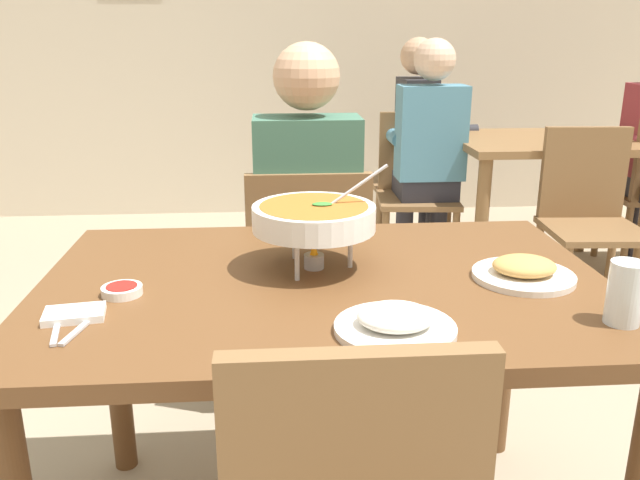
{
  "coord_description": "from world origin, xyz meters",
  "views": [
    {
      "loc": [
        -0.12,
        -1.44,
        1.34
      ],
      "look_at": [
        0.0,
        0.15,
        0.83
      ],
      "focal_mm": 36.68,
      "sensor_mm": 36.0,
      "label": 1
    }
  ],
  "objects_px": {
    "chair_bg_left": "(416,183)",
    "patron_bg_middle": "(421,132)",
    "rice_plate": "(395,323)",
    "dining_table_far": "(543,164)",
    "dining_table_main": "(325,321)",
    "diner_main": "(307,208)",
    "appetizer_plate": "(524,271)",
    "chair_diner_main": "(308,274)",
    "chair_bg_corner": "(588,210)",
    "curry_bowl": "(314,218)",
    "drink_glass": "(625,296)",
    "chair_bg_middle": "(418,169)",
    "sauce_dish": "(122,290)",
    "patron_bg_left": "(429,145)"
  },
  "relations": [
    {
      "from": "curry_bowl",
      "to": "drink_glass",
      "type": "xyz_separation_m",
      "value": [
        0.6,
        -0.37,
        -0.07
      ]
    },
    {
      "from": "dining_table_main",
      "to": "dining_table_far",
      "type": "distance_m",
      "value": 2.48
    },
    {
      "from": "chair_bg_middle",
      "to": "patron_bg_middle",
      "type": "distance_m",
      "value": 0.24
    },
    {
      "from": "chair_bg_left",
      "to": "patron_bg_middle",
      "type": "distance_m",
      "value": 0.47
    },
    {
      "from": "drink_glass",
      "to": "dining_table_far",
      "type": "bearing_deg",
      "value": 70.8
    },
    {
      "from": "dining_table_far",
      "to": "dining_table_main",
      "type": "bearing_deg",
      "value": -124.11
    },
    {
      "from": "curry_bowl",
      "to": "patron_bg_middle",
      "type": "height_order",
      "value": "patron_bg_middle"
    },
    {
      "from": "sauce_dish",
      "to": "chair_bg_middle",
      "type": "bearing_deg",
      "value": 64.4
    },
    {
      "from": "patron_bg_middle",
      "to": "diner_main",
      "type": "bearing_deg",
      "value": -114.43
    },
    {
      "from": "chair_diner_main",
      "to": "chair_bg_left",
      "type": "height_order",
      "value": "same"
    },
    {
      "from": "dining_table_main",
      "to": "diner_main",
      "type": "distance_m",
      "value": 0.78
    },
    {
      "from": "curry_bowl",
      "to": "dining_table_far",
      "type": "height_order",
      "value": "curry_bowl"
    },
    {
      "from": "curry_bowl",
      "to": "rice_plate",
      "type": "relative_size",
      "value": 1.39
    },
    {
      "from": "sauce_dish",
      "to": "dining_table_far",
      "type": "distance_m",
      "value": 2.82
    },
    {
      "from": "chair_bg_left",
      "to": "chair_bg_corner",
      "type": "distance_m",
      "value": 0.97
    },
    {
      "from": "diner_main",
      "to": "patron_bg_left",
      "type": "height_order",
      "value": "same"
    },
    {
      "from": "dining_table_main",
      "to": "chair_bg_corner",
      "type": "distance_m",
      "value": 2.08
    },
    {
      "from": "dining_table_far",
      "to": "chair_bg_corner",
      "type": "relative_size",
      "value": 1.11
    },
    {
      "from": "rice_plate",
      "to": "drink_glass",
      "type": "height_order",
      "value": "drink_glass"
    },
    {
      "from": "chair_diner_main",
      "to": "chair_bg_corner",
      "type": "distance_m",
      "value": 1.61
    },
    {
      "from": "chair_bg_left",
      "to": "sauce_dish",
      "type": "bearing_deg",
      "value": -117.44
    },
    {
      "from": "diner_main",
      "to": "curry_bowl",
      "type": "bearing_deg",
      "value": -91.65
    },
    {
      "from": "curry_bowl",
      "to": "chair_bg_left",
      "type": "distance_m",
      "value": 2.26
    },
    {
      "from": "chair_bg_left",
      "to": "patron_bg_left",
      "type": "bearing_deg",
      "value": -72.76
    },
    {
      "from": "chair_bg_left",
      "to": "curry_bowl",
      "type": "bearing_deg",
      "value": -109.05
    },
    {
      "from": "sauce_dish",
      "to": "chair_bg_middle",
      "type": "height_order",
      "value": "chair_bg_middle"
    },
    {
      "from": "chair_bg_middle",
      "to": "chair_bg_corner",
      "type": "xyz_separation_m",
      "value": [
        0.61,
        -1.06,
        0.0
      ]
    },
    {
      "from": "chair_bg_middle",
      "to": "dining_table_far",
      "type": "bearing_deg",
      "value": -41.71
    },
    {
      "from": "drink_glass",
      "to": "patron_bg_left",
      "type": "xyz_separation_m",
      "value": [
        0.17,
        2.35,
        -0.09
      ]
    },
    {
      "from": "chair_diner_main",
      "to": "patron_bg_middle",
      "type": "xyz_separation_m",
      "value": [
        0.81,
        1.83,
        0.24
      ]
    },
    {
      "from": "chair_diner_main",
      "to": "diner_main",
      "type": "height_order",
      "value": "diner_main"
    },
    {
      "from": "appetizer_plate",
      "to": "chair_bg_middle",
      "type": "distance_m",
      "value": 2.65
    },
    {
      "from": "drink_glass",
      "to": "chair_bg_left",
      "type": "xyz_separation_m",
      "value": [
        0.13,
        2.47,
        -0.33
      ]
    },
    {
      "from": "chair_bg_left",
      "to": "appetizer_plate",
      "type": "bearing_deg",
      "value": -96.07
    },
    {
      "from": "diner_main",
      "to": "rice_plate",
      "type": "height_order",
      "value": "diner_main"
    },
    {
      "from": "patron_bg_left",
      "to": "dining_table_far",
      "type": "bearing_deg",
      "value": -1.01
    },
    {
      "from": "chair_bg_corner",
      "to": "chair_bg_left",
      "type": "bearing_deg",
      "value": 136.82
    },
    {
      "from": "sauce_dish",
      "to": "drink_glass",
      "type": "xyz_separation_m",
      "value": [
        1.03,
        -0.23,
        0.05
      ]
    },
    {
      "from": "rice_plate",
      "to": "dining_table_far",
      "type": "height_order",
      "value": "rice_plate"
    },
    {
      "from": "sauce_dish",
      "to": "chair_bg_left",
      "type": "distance_m",
      "value": 2.54
    },
    {
      "from": "dining_table_main",
      "to": "chair_bg_middle",
      "type": "xyz_separation_m",
      "value": [
        0.81,
        2.58,
        -0.16
      ]
    },
    {
      "from": "appetizer_plate",
      "to": "chair_bg_corner",
      "type": "distance_m",
      "value": 1.84
    },
    {
      "from": "rice_plate",
      "to": "patron_bg_middle",
      "type": "bearing_deg",
      "value": 76.25
    },
    {
      "from": "dining_table_far",
      "to": "chair_bg_middle",
      "type": "bearing_deg",
      "value": 138.29
    },
    {
      "from": "diner_main",
      "to": "appetizer_plate",
      "type": "xyz_separation_m",
      "value": [
        0.47,
        -0.81,
        0.05
      ]
    },
    {
      "from": "chair_bg_corner",
      "to": "chair_diner_main",
      "type": "bearing_deg",
      "value": -151.23
    },
    {
      "from": "chair_bg_left",
      "to": "patron_bg_left",
      "type": "relative_size",
      "value": 0.69
    },
    {
      "from": "appetizer_plate",
      "to": "chair_bg_middle",
      "type": "height_order",
      "value": "chair_bg_middle"
    },
    {
      "from": "drink_glass",
      "to": "dining_table_main",
      "type": "bearing_deg",
      "value": 153.39
    },
    {
      "from": "curry_bowl",
      "to": "chair_bg_left",
      "type": "xyz_separation_m",
      "value": [
        0.73,
        2.1,
        -0.4
      ]
    }
  ]
}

